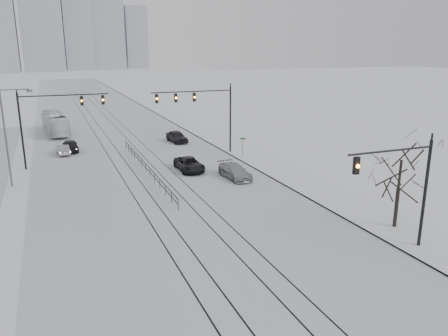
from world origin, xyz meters
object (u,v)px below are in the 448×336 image
(traffic_mast_near, at_px, (406,182))
(box_truck, at_px, (55,124))
(sedan_nb_front, at_px, (189,164))
(sedan_nb_right, at_px, (235,172))
(bare_tree, at_px, (401,167))
(sedan_sb_inner, at_px, (70,146))
(sedan_nb_far, at_px, (177,137))
(sedan_sb_outer, at_px, (63,150))

(traffic_mast_near, xyz_separation_m, box_truck, (-18.76, 50.16, -2.99))
(sedan_nb_front, relative_size, sedan_nb_right, 1.04)
(bare_tree, distance_m, sedan_sb_inner, 39.50)
(sedan_sb_inner, height_order, sedan_nb_front, sedan_sb_inner)
(traffic_mast_near, xyz_separation_m, sedan_nb_far, (-3.62, 37.51, -3.79))
(traffic_mast_near, distance_m, sedan_sb_outer, 40.20)
(bare_tree, bearing_deg, traffic_mast_near, -128.76)
(traffic_mast_near, height_order, sedan_nb_far, traffic_mast_near)
(box_truck, bearing_deg, sedan_nb_right, 110.83)
(sedan_sb_outer, distance_m, sedan_nb_far, 14.86)
(sedan_nb_front, relative_size, sedan_nb_far, 1.08)
(sedan_nb_far, bearing_deg, box_truck, 133.88)
(sedan_sb_inner, distance_m, sedan_sb_outer, 1.72)
(sedan_sb_outer, xyz_separation_m, sedan_nb_right, (15.23, -16.91, 0.08))
(traffic_mast_near, bearing_deg, sedan_nb_far, 95.51)
(sedan_sb_outer, distance_m, box_truck, 14.65)
(bare_tree, bearing_deg, sedan_sb_outer, 122.54)
(bare_tree, height_order, sedan_sb_inner, bare_tree)
(sedan_nb_front, distance_m, sedan_nb_right, 5.46)
(sedan_nb_far, bearing_deg, sedan_sb_outer, -178.65)
(bare_tree, relative_size, sedan_sb_inner, 1.36)
(traffic_mast_near, bearing_deg, sedan_nb_front, 105.65)
(bare_tree, bearing_deg, sedan_nb_right, 109.51)
(sedan_sb_inner, distance_m, sedan_nb_front, 17.78)
(sedan_nb_front, bearing_deg, box_truck, 114.00)
(sedan_nb_right, xyz_separation_m, sedan_nb_far, (-0.49, 18.88, 0.09))
(sedan_sb_inner, bearing_deg, box_truck, -84.65)
(traffic_mast_near, height_order, sedan_nb_right, traffic_mast_near)
(traffic_mast_near, xyz_separation_m, sedan_nb_right, (-3.13, 18.64, -3.87))
(sedan_nb_right, distance_m, box_truck, 35.20)
(sedan_nb_front, bearing_deg, sedan_nb_far, 78.65)
(sedan_sb_outer, bearing_deg, traffic_mast_near, 112.32)
(sedan_nb_far, height_order, box_truck, box_truck)
(bare_tree, relative_size, sedan_nb_far, 1.34)
(sedan_nb_front, bearing_deg, bare_tree, -66.50)
(sedan_sb_outer, bearing_deg, sedan_sb_inner, -128.60)
(sedan_nb_right, xyz_separation_m, box_truck, (-15.64, 31.53, 0.88))
(sedan_nb_front, height_order, box_truck, box_truck)
(sedan_nb_right, height_order, box_truck, box_truck)
(bare_tree, xyz_separation_m, sedan_nb_right, (-5.54, 15.63, -3.80))
(sedan_sb_outer, bearing_deg, sedan_nb_front, 128.48)
(sedan_sb_inner, relative_size, box_truck, 0.40)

